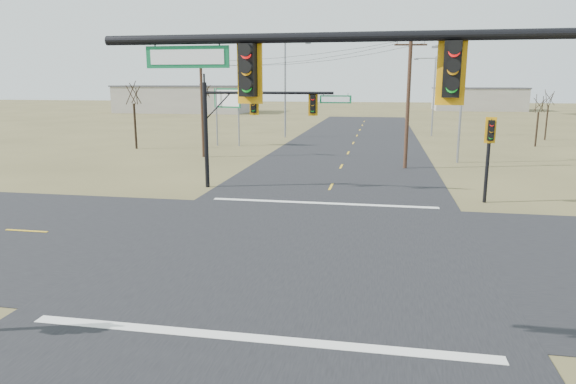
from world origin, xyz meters
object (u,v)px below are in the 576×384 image
object	(u,v)px
utility_pole_near	(408,101)
bare_tree_c	(539,103)
highway_sign	(227,105)
utility_pole_far	(202,106)
streetlight_c	(287,84)
bare_tree_d	(549,98)
pedestal_signal_ne	(490,141)
bare_tree_b	(205,89)
mast_arm_near	(473,118)
streetlight_a	(459,97)
mast_arm_far	(257,112)
bare_tree_a	(133,92)
streetlight_b	(432,92)

from	to	relation	value
utility_pole_near	bare_tree_c	world-z (taller)	utility_pole_near
highway_sign	utility_pole_far	bearing A→B (deg)	-71.92
streetlight_c	bare_tree_d	world-z (taller)	streetlight_c
pedestal_signal_ne	bare_tree_b	bearing A→B (deg)	132.96
bare_tree_b	pedestal_signal_ne	bearing A→B (deg)	-51.25
mast_arm_near	streetlight_a	size ratio (longest dim) A/B	1.20
pedestal_signal_ne	bare_tree_c	xyz separation A→B (m)	(9.77, 27.20, 0.99)
pedestal_signal_ne	mast_arm_far	bearing A→B (deg)	177.67
mast_arm_far	bare_tree_d	xyz separation A→B (m)	(25.39, 32.41, 0.12)
streetlight_a	bare_tree_d	bearing A→B (deg)	57.33
mast_arm_near	bare_tree_c	distance (m)	46.98
mast_arm_far	bare_tree_a	size ratio (longest dim) A/B	1.29
bare_tree_d	utility_pole_far	bearing A→B (deg)	-149.20
mast_arm_near	utility_pole_far	bearing A→B (deg)	126.84
mast_arm_far	highway_sign	size ratio (longest dim) A/B	1.53
utility_pole_near	utility_pole_far	xyz separation A→B (m)	(-16.98, 3.12, -0.62)
streetlight_a	bare_tree_c	size ratio (longest dim) A/B	1.70
bare_tree_a	bare_tree_c	world-z (taller)	bare_tree_a
utility_pole_near	bare_tree_d	xyz separation A→B (m)	(16.31, 22.96, -0.25)
bare_tree_a	utility_pole_far	bearing A→B (deg)	-26.70
mast_arm_near	streetlight_a	world-z (taller)	streetlight_a
bare_tree_a	bare_tree_b	world-z (taller)	bare_tree_b
bare_tree_a	streetlight_b	bearing A→B (deg)	31.67
pedestal_signal_ne	streetlight_c	xyz separation A→B (m)	(-16.58, 31.57, 2.87)
highway_sign	bare_tree_d	distance (m)	35.53
streetlight_c	bare_tree_b	bearing A→B (deg)	147.97
bare_tree_a	bare_tree_b	bearing A→B (deg)	84.31
streetlight_b	mast_arm_far	bearing A→B (deg)	-114.75
utility_pole_far	bare_tree_b	world-z (taller)	utility_pole_far
streetlight_a	bare_tree_b	distance (m)	34.10
utility_pole_far	pedestal_signal_ne	bearing A→B (deg)	-34.11
bare_tree_c	bare_tree_d	size ratio (longest dim) A/B	0.94
mast_arm_near	mast_arm_far	bearing A→B (deg)	123.93
mast_arm_near	streetlight_c	world-z (taller)	streetlight_c
streetlight_a	streetlight_b	size ratio (longest dim) A/B	1.00
bare_tree_d	streetlight_c	bearing A→B (deg)	-175.45
utility_pole_near	bare_tree_c	size ratio (longest dim) A/B	1.74
streetlight_b	bare_tree_a	world-z (taller)	streetlight_b
utility_pole_far	utility_pole_near	bearing A→B (deg)	-10.41
pedestal_signal_ne	streetlight_b	bearing A→B (deg)	93.92
mast_arm_far	utility_pole_near	bearing A→B (deg)	36.34
highway_sign	mast_arm_near	bearing A→B (deg)	-50.31
mast_arm_near	bare_tree_b	bearing A→B (deg)	123.32
bare_tree_b	bare_tree_d	bearing A→B (deg)	-0.55
mast_arm_near	utility_pole_near	distance (m)	28.68
bare_tree_c	bare_tree_d	world-z (taller)	bare_tree_d
highway_sign	bare_tree_b	world-z (taller)	bare_tree_b
mast_arm_near	bare_tree_a	size ratio (longest dim) A/B	1.64
mast_arm_far	bare_tree_d	distance (m)	41.17
utility_pole_near	streetlight_a	world-z (taller)	utility_pole_near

